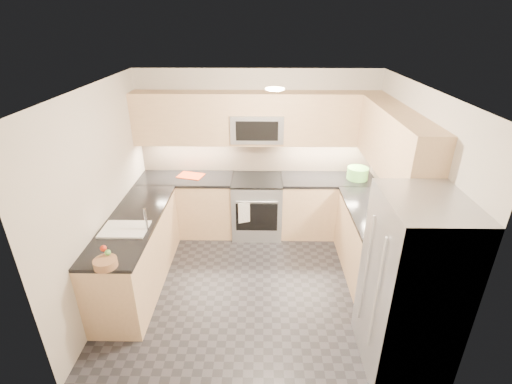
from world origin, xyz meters
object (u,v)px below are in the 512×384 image
(microwave, at_px, (257,127))
(utensil_bowl, at_px, (358,173))
(refrigerator, at_px, (410,287))
(cutting_board, at_px, (191,176))
(gas_range, at_px, (257,207))
(fruit_basket, at_px, (105,263))

(microwave, xyz_separation_m, utensil_bowl, (1.51, -0.11, -0.67))
(microwave, relative_size, refrigerator, 0.42)
(refrigerator, distance_m, cutting_board, 3.52)
(gas_range, distance_m, fruit_basket, 2.70)
(microwave, xyz_separation_m, fruit_basket, (-1.45, -2.34, -0.72))
(gas_range, xyz_separation_m, cutting_board, (-1.02, 0.08, 0.49))
(microwave, height_order, cutting_board, microwave)
(microwave, distance_m, utensil_bowl, 1.66)
(gas_range, distance_m, utensil_bowl, 1.62)
(gas_range, relative_size, microwave, 1.20)
(fruit_basket, bearing_deg, utensil_bowl, 36.91)
(utensil_bowl, bearing_deg, gas_range, -179.56)
(microwave, relative_size, utensil_bowl, 2.42)
(refrigerator, bearing_deg, cutting_board, 134.64)
(fruit_basket, bearing_deg, gas_range, 56.77)
(gas_range, height_order, utensil_bowl, utensil_bowl)
(gas_range, bearing_deg, cutting_board, 175.71)
(refrigerator, xyz_separation_m, cutting_board, (-2.47, 2.50, 0.05))
(refrigerator, bearing_deg, fruit_basket, 175.89)
(utensil_bowl, xyz_separation_m, cutting_board, (-2.53, 0.06, -0.08))
(microwave, bearing_deg, gas_range, -90.00)
(cutting_board, bearing_deg, refrigerator, -45.36)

